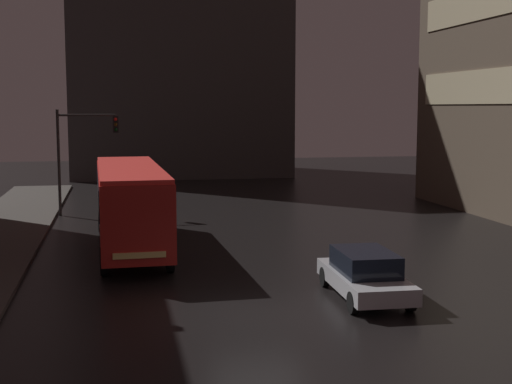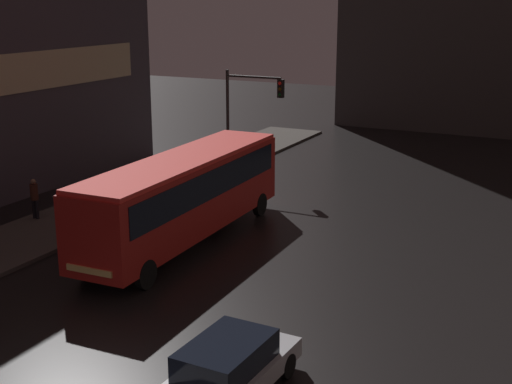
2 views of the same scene
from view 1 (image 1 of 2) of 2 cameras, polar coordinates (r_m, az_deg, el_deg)
ground_plane at (r=20.31m, az=0.11°, el=-9.77°), size 120.00×120.00×0.00m
building_far_backdrop at (r=63.24m, az=-6.35°, el=13.02°), size 18.07×12.00×25.35m
bus_near at (r=29.45m, az=-10.06°, el=-0.50°), size 2.85×11.89×3.41m
car_taxi at (r=22.05m, az=8.71°, el=-6.50°), size 2.01×4.58×1.46m
traffic_light_main at (r=39.17m, az=-13.85°, el=3.78°), size 3.25×0.35×5.67m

